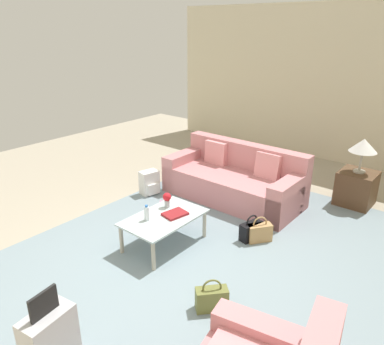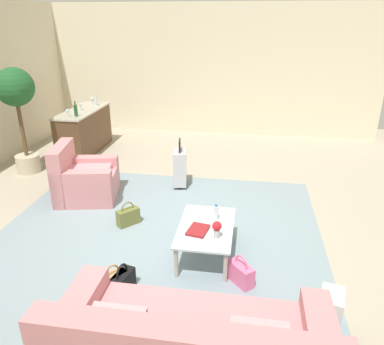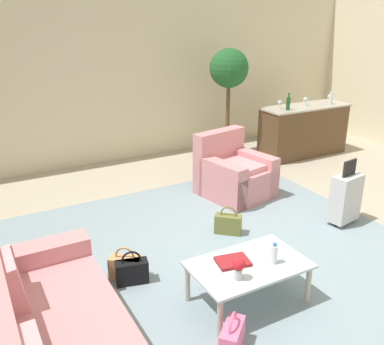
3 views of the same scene
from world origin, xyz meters
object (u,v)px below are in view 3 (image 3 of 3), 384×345
at_px(coffee_table, 248,268).
at_px(coffee_table_book, 233,261).
at_px(suitcase_silver, 346,197).
at_px(armchair, 232,175).
at_px(potted_ficus, 229,82).
at_px(handbag_olive, 228,224).
at_px(handbag_pink, 232,338).
at_px(wine_glass_left_of_centre, 305,100).
at_px(flower_vase, 239,267).
at_px(wine_glass_right_of_centre, 330,97).
at_px(water_bottle, 274,254).
at_px(wine_bottle_green, 288,103).
at_px(handbag_tan, 125,267).
at_px(handbag_black, 132,271).
at_px(bar_console, 303,130).
at_px(wine_glass_leftmost, 280,103).
at_px(wine_bottle_clear, 331,98).

distance_m(coffee_table, coffee_table_book, 0.16).
relative_size(coffee_table_book, suitcase_silver, 0.34).
bearing_deg(armchair, potted_ficus, 59.14).
bearing_deg(handbag_olive, handbag_pink, -122.51).
distance_m(wine_glass_left_of_centre, suitcase_silver, 2.93).
bearing_deg(handbag_pink, armchair, 56.14).
bearing_deg(handbag_pink, flower_vase, 49.95).
bearing_deg(wine_glass_right_of_centre, water_bottle, -140.47).
relative_size(wine_bottle_green, suitcase_silver, 0.35).
height_order(water_bottle, coffee_table_book, water_bottle).
relative_size(wine_bottle_green, handbag_pink, 0.84).
bearing_deg(handbag_tan, handbag_black, -74.64).
bearing_deg(bar_console, water_bottle, -135.88).
bearing_deg(handbag_black, handbag_pink, -74.09).
bearing_deg(flower_vase, wine_glass_leftmost, 46.32).
bearing_deg(suitcase_silver, potted_ficus, 86.19).
bearing_deg(handbag_tan, bar_console, 26.81).
xyz_separation_m(armchair, wine_glass_leftmost, (1.62, 0.96, 0.73)).
xyz_separation_m(armchair, wine_glass_right_of_centre, (2.80, 0.94, 0.73)).
bearing_deg(coffee_table, flower_vase, -145.71).
height_order(coffee_table, wine_glass_right_of_centre, wine_glass_right_of_centre).
height_order(bar_console, handbag_black, bar_console).
relative_size(flower_vase, handbag_pink, 0.57).
xyz_separation_m(armchair, handbag_tan, (-2.14, -1.27, -0.17)).
bearing_deg(flower_vase, wine_glass_right_of_centre, 37.10).
xyz_separation_m(wine_glass_right_of_centre, handbag_black, (-4.92, -2.32, -0.91)).
xyz_separation_m(coffee_table, coffee_table_book, (-0.12, 0.08, 0.07)).
distance_m(wine_glass_left_of_centre, potted_ficus, 1.46).
distance_m(coffee_table, handbag_tan, 1.26).
bearing_deg(wine_bottle_clear, suitcase_silver, -131.19).
relative_size(wine_bottle_clear, potted_ficus, 0.15).
bearing_deg(wine_glass_left_of_centre, handbag_olive, -146.55).
xyz_separation_m(water_bottle, suitcase_silver, (1.80, 0.80, -0.14)).
xyz_separation_m(wine_bottle_green, handbag_olive, (-2.41, -1.80, -0.92)).
bearing_deg(flower_vase, handbag_tan, 121.20).
relative_size(handbag_olive, potted_ficus, 0.18).
bearing_deg(armchair, coffee_table_book, -123.92).
bearing_deg(bar_console, handbag_olive, -146.83).
distance_m(water_bottle, wine_glass_right_of_centre, 5.07).
bearing_deg(coffee_table_book, suitcase_silver, 27.43).
relative_size(wine_glass_leftmost, handbag_olive, 0.43).
distance_m(coffee_table_book, handbag_tan, 1.14).
xyz_separation_m(suitcase_silver, handbag_olive, (-1.43, 0.48, -0.23)).
xyz_separation_m(bar_console, handbag_olive, (-2.93, -1.92, -0.35)).
bearing_deg(handbag_pink, bar_console, 41.79).
distance_m(coffee_table_book, wine_bottle_clear, 5.08).
bearing_deg(wine_bottle_clear, coffee_table_book, -144.81).
xyz_separation_m(wine_glass_right_of_centre, suitcase_silver, (-2.09, -2.41, -0.68)).
height_order(handbag_black, handbag_tan, same).
xyz_separation_m(wine_bottle_green, suitcase_silver, (-0.98, -2.29, -0.69)).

